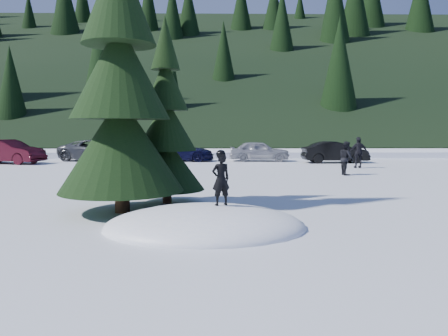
{
  "coord_description": "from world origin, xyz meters",
  "views": [
    {
      "loc": [
        0.28,
        -9.47,
        2.18
      ],
      "look_at": [
        0.46,
        2.46,
        1.1
      ],
      "focal_mm": 35.0,
      "sensor_mm": 36.0,
      "label": 1
    }
  ],
  "objects_px": {
    "spruce_short": "(166,131)",
    "car_1": "(8,152)",
    "adult_0": "(346,158)",
    "car_2": "(98,150)",
    "car_4": "(259,151)",
    "spruce_tall": "(120,84)",
    "car_5": "(335,152)",
    "child_skier": "(221,179)",
    "car_3": "(179,151)",
    "adult_1": "(359,152)"
  },
  "relations": [
    {
      "from": "spruce_short",
      "to": "child_skier",
      "type": "relative_size",
      "value": 4.63
    },
    {
      "from": "spruce_short",
      "to": "car_4",
      "type": "xyz_separation_m",
      "value": [
        4.29,
        16.43,
        -1.42
      ]
    },
    {
      "from": "car_4",
      "to": "spruce_tall",
      "type": "bearing_deg",
      "value": 166.48
    },
    {
      "from": "car_4",
      "to": "car_5",
      "type": "relative_size",
      "value": 0.97
    },
    {
      "from": "car_4",
      "to": "car_1",
      "type": "bearing_deg",
      "value": 99.59
    },
    {
      "from": "adult_0",
      "to": "car_4",
      "type": "height_order",
      "value": "adult_0"
    },
    {
      "from": "adult_0",
      "to": "car_1",
      "type": "height_order",
      "value": "adult_0"
    },
    {
      "from": "child_skier",
      "to": "car_4",
      "type": "xyz_separation_m",
      "value": [
        2.74,
        19.5,
        -0.38
      ]
    },
    {
      "from": "car_4",
      "to": "car_3",
      "type": "bearing_deg",
      "value": 90.72
    },
    {
      "from": "car_3",
      "to": "car_5",
      "type": "height_order",
      "value": "car_5"
    },
    {
      "from": "adult_0",
      "to": "car_4",
      "type": "distance_m",
      "value": 9.35
    },
    {
      "from": "spruce_tall",
      "to": "car_1",
      "type": "relative_size",
      "value": 1.9
    },
    {
      "from": "spruce_short",
      "to": "car_4",
      "type": "bearing_deg",
      "value": 75.36
    },
    {
      "from": "car_1",
      "to": "car_3",
      "type": "xyz_separation_m",
      "value": [
        10.43,
        2.04,
        -0.07
      ]
    },
    {
      "from": "car_5",
      "to": "car_4",
      "type": "bearing_deg",
      "value": 69.88
    },
    {
      "from": "adult_1",
      "to": "car_1",
      "type": "xyz_separation_m",
      "value": [
        -20.8,
        3.36,
        -0.11
      ]
    },
    {
      "from": "adult_0",
      "to": "car_2",
      "type": "height_order",
      "value": "adult_0"
    },
    {
      "from": "car_2",
      "to": "car_3",
      "type": "distance_m",
      "value": 5.47
    },
    {
      "from": "child_skier",
      "to": "car_3",
      "type": "xyz_separation_m",
      "value": [
        -2.65,
        19.72,
        -0.38
      ]
    },
    {
      "from": "child_skier",
      "to": "car_3",
      "type": "bearing_deg",
      "value": -105.7
    },
    {
      "from": "car_3",
      "to": "car_4",
      "type": "relative_size",
      "value": 1.17
    },
    {
      "from": "spruce_tall",
      "to": "child_skier",
      "type": "distance_m",
      "value": 3.8
    },
    {
      "from": "adult_1",
      "to": "child_skier",
      "type": "bearing_deg",
      "value": 61.32
    },
    {
      "from": "spruce_short",
      "to": "adult_1",
      "type": "height_order",
      "value": "spruce_short"
    },
    {
      "from": "spruce_tall",
      "to": "car_3",
      "type": "bearing_deg",
      "value": 90.32
    },
    {
      "from": "adult_0",
      "to": "car_5",
      "type": "relative_size",
      "value": 0.38
    },
    {
      "from": "adult_1",
      "to": "car_2",
      "type": "xyz_separation_m",
      "value": [
        -15.84,
        5.56,
        -0.15
      ]
    },
    {
      "from": "spruce_short",
      "to": "adult_0",
      "type": "distance_m",
      "value": 10.83
    },
    {
      "from": "car_1",
      "to": "car_4",
      "type": "bearing_deg",
      "value": -67.91
    },
    {
      "from": "car_2",
      "to": "car_5",
      "type": "relative_size",
      "value": 1.25
    },
    {
      "from": "car_4",
      "to": "car_5",
      "type": "height_order",
      "value": "car_4"
    },
    {
      "from": "car_5",
      "to": "car_2",
      "type": "bearing_deg",
      "value": 80.54
    },
    {
      "from": "spruce_short",
      "to": "adult_1",
      "type": "distance_m",
      "value": 14.64
    },
    {
      "from": "spruce_short",
      "to": "car_5",
      "type": "bearing_deg",
      "value": 59.04
    },
    {
      "from": "spruce_tall",
      "to": "adult_1",
      "type": "bearing_deg",
      "value": 50.91
    },
    {
      "from": "car_4",
      "to": "car_5",
      "type": "xyz_separation_m",
      "value": [
        4.68,
        -1.47,
        -0.0
      ]
    },
    {
      "from": "adult_1",
      "to": "car_3",
      "type": "bearing_deg",
      "value": -27.81
    },
    {
      "from": "car_5",
      "to": "car_1",
      "type": "bearing_deg",
      "value": 88.33
    },
    {
      "from": "spruce_short",
      "to": "car_1",
      "type": "height_order",
      "value": "spruce_short"
    },
    {
      "from": "car_2",
      "to": "car_4",
      "type": "xyz_separation_m",
      "value": [
        10.86,
        -0.39,
        -0.03
      ]
    },
    {
      "from": "car_1",
      "to": "car_5",
      "type": "xyz_separation_m",
      "value": [
        20.5,
        0.35,
        -0.07
      ]
    },
    {
      "from": "child_skier",
      "to": "car_2",
      "type": "xyz_separation_m",
      "value": [
        -8.12,
        19.89,
        -0.35
      ]
    },
    {
      "from": "spruce_tall",
      "to": "car_4",
      "type": "height_order",
      "value": "spruce_tall"
    },
    {
      "from": "spruce_short",
      "to": "car_4",
      "type": "height_order",
      "value": "spruce_short"
    },
    {
      "from": "car_1",
      "to": "car_2",
      "type": "height_order",
      "value": "car_1"
    },
    {
      "from": "spruce_short",
      "to": "car_5",
      "type": "xyz_separation_m",
      "value": [
        8.97,
        14.96,
        -1.42
      ]
    },
    {
      "from": "car_2",
      "to": "car_3",
      "type": "bearing_deg",
      "value": -78.7
    },
    {
      "from": "child_skier",
      "to": "car_4",
      "type": "height_order",
      "value": "child_skier"
    },
    {
      "from": "car_3",
      "to": "spruce_tall",
      "type": "bearing_deg",
      "value": -171.01
    },
    {
      "from": "spruce_tall",
      "to": "child_skier",
      "type": "relative_size",
      "value": 7.42
    }
  ]
}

